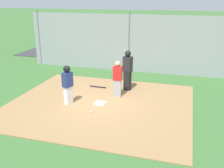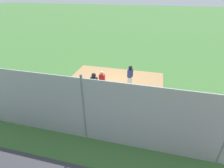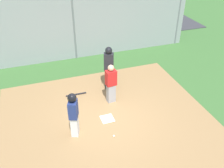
% 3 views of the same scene
% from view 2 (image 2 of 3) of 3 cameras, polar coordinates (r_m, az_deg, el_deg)
% --- Properties ---
extents(ground_plane, '(140.00, 140.00, 0.00)m').
position_cam_2_polar(ground_plane, '(12.82, 0.10, -0.86)').
color(ground_plane, '#3D6B33').
extents(dirt_infield, '(7.20, 6.40, 0.03)m').
position_cam_2_polar(dirt_infield, '(12.81, 0.10, -0.80)').
color(dirt_infield, '#9E774C').
rests_on(dirt_infield, ground_plane).
extents(home_plate, '(0.45, 0.45, 0.02)m').
position_cam_2_polar(home_plate, '(12.80, 0.10, -0.71)').
color(home_plate, white).
rests_on(home_plate, dirt_infield).
extents(catcher, '(0.41, 0.30, 1.57)m').
position_cam_2_polar(catcher, '(11.72, -3.25, 0.75)').
color(catcher, '#9E9EA3').
rests_on(catcher, dirt_infield).
extents(umpire, '(0.45, 0.37, 1.84)m').
position_cam_2_polar(umpire, '(10.94, -5.77, -0.52)').
color(umpire, black).
rests_on(umpire, dirt_infield).
extents(runner, '(0.38, 0.45, 1.58)m').
position_cam_2_polar(runner, '(12.52, 5.89, 2.98)').
color(runner, silver).
rests_on(runner, dirt_infield).
extents(baseball_bat, '(0.82, 0.08, 0.06)m').
position_cam_2_polar(baseball_bat, '(11.16, 1.46, -5.45)').
color(baseball_bat, black).
rests_on(baseball_bat, dirt_infield).
extents(baseball, '(0.07, 0.07, 0.07)m').
position_cam_2_polar(baseball, '(13.55, 1.32, 1.19)').
color(baseball, white).
rests_on(baseball, dirt_infield).
extents(backstop_fence, '(12.00, 0.10, 3.35)m').
position_cam_2_polar(backstop_fence, '(7.89, -9.04, -8.45)').
color(backstop_fence, '#93999E').
rests_on(backstop_fence, ground_plane).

